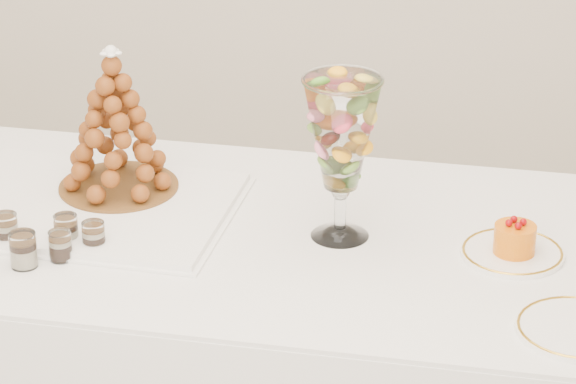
# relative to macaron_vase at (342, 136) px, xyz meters

# --- Properties ---
(lace_tray) EXTENTS (0.64, 0.50, 0.02)m
(lace_tray) POSITION_rel_macaron_vase_xyz_m (-0.56, 0.03, -0.22)
(lace_tray) COLOR white
(lace_tray) RESTS_ON buffet_table
(macaron_vase) EXTENTS (0.16, 0.16, 0.35)m
(macaron_vase) POSITION_rel_macaron_vase_xyz_m (0.00, 0.00, 0.00)
(macaron_vase) COLOR white
(macaron_vase) RESTS_ON buffet_table
(cake_plate) EXTENTS (0.21, 0.21, 0.01)m
(cake_plate) POSITION_rel_macaron_vase_xyz_m (0.36, -0.03, -0.22)
(cake_plate) COLOR white
(cake_plate) RESTS_ON buffet_table
(verrine_a) EXTENTS (0.06, 0.06, 0.07)m
(verrine_a) POSITION_rel_macaron_vase_xyz_m (-0.68, -0.15, -0.19)
(verrine_a) COLOR white
(verrine_a) RESTS_ON buffet_table
(verrine_b) EXTENTS (0.05, 0.05, 0.07)m
(verrine_b) POSITION_rel_macaron_vase_xyz_m (-0.56, -0.13, -0.20)
(verrine_b) COLOR white
(verrine_b) RESTS_ON buffet_table
(verrine_c) EXTENTS (0.06, 0.06, 0.06)m
(verrine_c) POSITION_rel_macaron_vase_xyz_m (-0.49, -0.15, -0.20)
(verrine_c) COLOR white
(verrine_c) RESTS_ON buffet_table
(verrine_d) EXTENTS (0.06, 0.06, 0.07)m
(verrine_d) POSITION_rel_macaron_vase_xyz_m (-0.62, -0.23, -0.19)
(verrine_d) COLOR white
(verrine_d) RESTS_ON buffet_table
(verrine_e) EXTENTS (0.06, 0.06, 0.06)m
(verrine_e) POSITION_rel_macaron_vase_xyz_m (-0.55, -0.20, -0.20)
(verrine_e) COLOR white
(verrine_e) RESTS_ON buffet_table
(croquembouche) EXTENTS (0.27, 0.27, 0.33)m
(croquembouche) POSITION_rel_macaron_vase_xyz_m (-0.51, 0.11, -0.05)
(croquembouche) COLOR brown
(croquembouche) RESTS_ON lace_tray
(mousse_cake) EXTENTS (0.09, 0.09, 0.08)m
(mousse_cake) POSITION_rel_macaron_vase_xyz_m (0.36, -0.04, -0.19)
(mousse_cake) COLOR orange
(mousse_cake) RESTS_ON cake_plate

